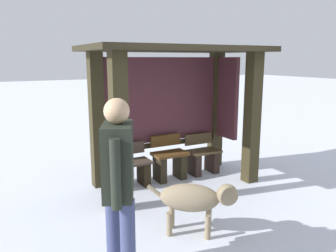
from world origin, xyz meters
TOP-DOWN VIEW (x-y plane):
  - ground_plane at (0.00, 0.00)m, footprint 60.00×60.00m
  - bus_shelter at (0.07, 0.13)m, footprint 2.89×1.57m
  - bench_left_inside at (-0.70, 0.23)m, footprint 0.60×0.38m
  - bench_center_inside at (0.00, 0.23)m, footprint 0.60×0.37m
  - bench_right_inside at (0.70, 0.23)m, footprint 0.60×0.38m
  - person_walking at (-1.71, -1.94)m, footprint 0.43×0.64m
  - dog at (-0.63, -1.58)m, footprint 0.90×0.73m

SIDE VIEW (x-z plane):
  - ground_plane at x=0.00m, z-range 0.00..0.00m
  - bench_left_inside at x=-0.70m, z-range -0.07..0.63m
  - bench_right_inside at x=0.70m, z-range -0.07..0.64m
  - bench_center_inside at x=0.00m, z-range -0.07..0.70m
  - dog at x=-0.63m, z-range 0.13..0.78m
  - person_walking at x=-1.71m, z-range 0.16..1.90m
  - bus_shelter at x=0.07m, z-range 0.44..2.71m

